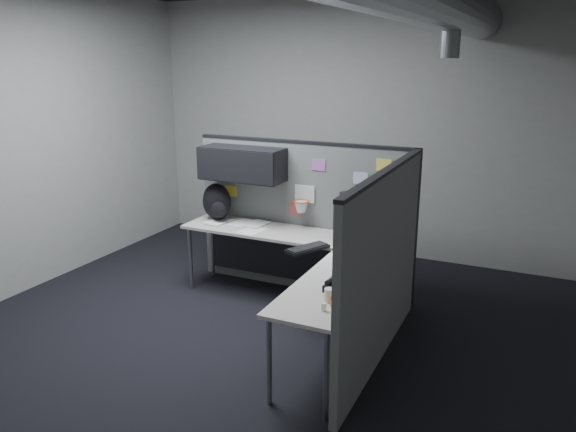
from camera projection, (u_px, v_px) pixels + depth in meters
The scene contains 12 objects.
room at pixel (313, 107), 4.25m from camera, with size 5.62×5.62×3.22m.
partition_back at pixel (286, 200), 5.95m from camera, with size 2.44×0.42×1.63m.
partition_right at pixel (383, 266), 4.56m from camera, with size 0.07×2.23×1.63m.
desk at pixel (300, 255), 5.43m from camera, with size 2.31×2.11×0.73m.
monitor at pixel (372, 220), 5.23m from camera, with size 0.63×0.63×0.51m.
keyboard at pixel (307, 248), 5.21m from camera, with size 0.33×0.46×0.04m.
mouse at pixel (352, 262), 4.86m from camera, with size 0.26×0.25×0.04m.
phone at pixel (338, 286), 4.31m from camera, with size 0.20×0.21×0.09m.
bottles at pixel (331, 305), 3.98m from camera, with size 0.13×0.16×0.08m.
cup at pixel (329, 295), 4.10m from camera, with size 0.07×0.07×0.10m, color beige.
papers at pixel (242, 225), 5.99m from camera, with size 0.74×0.54×0.01m.
backpack at pixel (217, 202), 6.13m from camera, with size 0.40×0.36×0.41m.
Camera 1 is at (2.21, -3.99, 2.46)m, focal length 35.00 mm.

